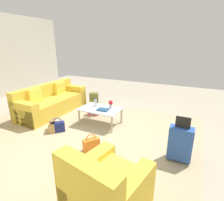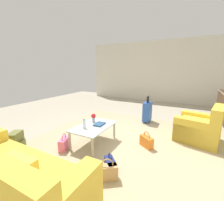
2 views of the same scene
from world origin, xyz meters
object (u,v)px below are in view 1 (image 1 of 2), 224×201
Objects in this scene: handbag_tan at (52,126)px; backpack_olive at (94,99)px; coffee_table at (100,110)px; coffee_table_book at (103,110)px; water_bottle at (96,103)px; handbag_pink at (93,111)px; flower_vase at (111,103)px; handbag_navy at (58,127)px; armchair at (104,192)px; suitcase_blue at (180,143)px; handbag_orange at (91,144)px; couch at (51,102)px.

handbag_tan is 0.89× the size of backpack_olive.
coffee_table_book reaches higher than coffee_table.
handbag_tan is 2.13m from backpack_olive.
coffee_table_book is 0.76× the size of handbag_tan.
water_bottle reaches higher than handbag_pink.
coffee_table is at bearing 34.29° from flower_vase.
coffee_table is at bearing 139.37° from handbag_pink.
handbag_navy is 0.15m from handbag_tan.
handbag_tan is (0.98, 0.76, -0.32)m from coffee_table_book.
suitcase_blue is (-0.71, -1.47, 0.06)m from armchair.
backpack_olive is (0.28, -2.10, 0.06)m from handbag_navy.
handbag_orange is at bearing 98.90° from flower_vase.
flower_vase is at bearing -81.10° from handbag_orange.
water_bottle is at bearing -56.77° from armchair.
handbag_navy and handbag_tan have the same top height.
flower_vase is 0.57× the size of handbag_tan.
handbag_navy is at bearing 38.87° from coffee_table_book.
couch is 1.34m from handbag_pink.
backpack_olive is at bearing -60.04° from handbag_pink.
handbag_pink is at bearing -55.50° from armchair.
coffee_table reaches higher than handbag_orange.
flower_vase is 1.35m from handbag_orange.
water_bottle is 1.00× the size of flower_vase.
couch is at bearing 56.38° from backpack_olive.
handbag_tan is at bearing -31.85° from armchair.
coffee_table_book is at bearing 174.61° from couch.
handbag_orange is at bearing -50.61° from armchair.
armchair is 5.14× the size of water_bottle.
coffee_table is 0.32m from flower_vase.
armchair reaches higher than flower_vase.
coffee_table_book is 0.27m from flower_vase.
suitcase_blue is (-2.20, 0.80, -0.17)m from water_bottle.
armchair is 2.52m from coffee_table.
handbag_pink is at bearing -47.70° from water_bottle.
handbag_navy is at bearing 2.40° from suitcase_blue.
handbag_navy is at bearing 139.68° from couch.
handbag_pink is (0.50, -0.43, -0.25)m from coffee_table.
backpack_olive is (1.12, -1.37, -0.26)m from coffee_table_book.
suitcase_blue reaches higher than handbag_tan.
handbag_orange is 2.79m from backpack_olive.
suitcase_blue is 2.37× the size of handbag_orange.
water_bottle is 0.57× the size of handbag_orange.
suitcase_blue is at bearing -177.60° from handbag_navy.
handbag_tan is at bearing 2.76° from suitcase_blue.
water_bottle is 0.57× the size of handbag_tan.
coffee_table_book is 1.12m from handbag_orange.
coffee_table is 2.58× the size of backpack_olive.
coffee_table is at bearing -19.29° from suitcase_blue.
coffee_table_book is 0.76× the size of handbag_orange.
coffee_table is 1.21× the size of suitcase_blue.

